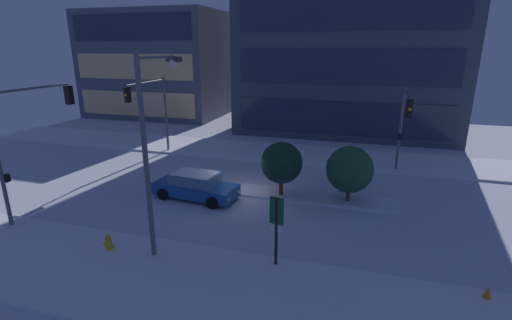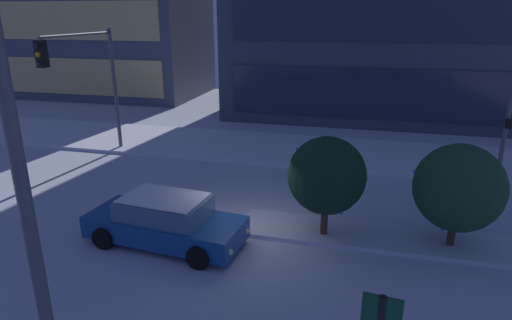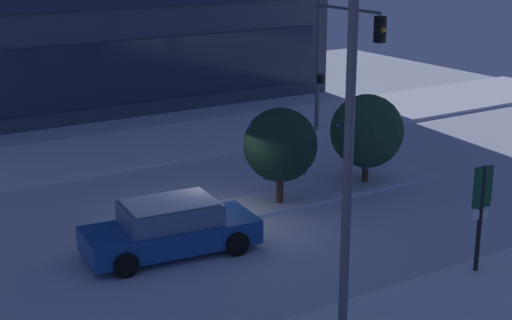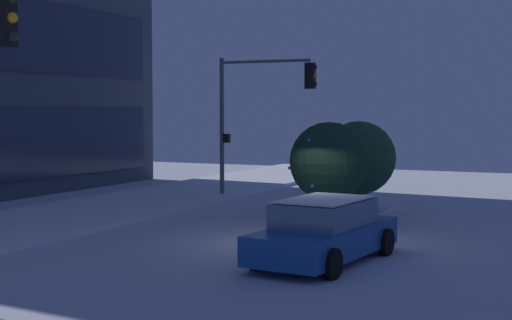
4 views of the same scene
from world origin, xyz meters
name	(u,v)px [view 1 (image 1 of 4)]	position (x,y,z in m)	size (l,w,h in m)	color
ground	(240,194)	(0.00, 0.00, 0.00)	(52.00, 52.00, 0.00)	silver
curb_strip_near	(162,281)	(0.00, -8.83, 0.07)	(52.00, 5.20, 0.14)	silver
curb_strip_far	(276,152)	(0.00, 8.83, 0.07)	(52.00, 5.20, 0.14)	silver
median_strip	(315,198)	(4.26, 0.45, 0.07)	(9.00, 1.80, 0.14)	silver
office_tower_secondary	(156,65)	(-17.98, 21.65, 6.06)	(15.77, 9.20, 12.12)	#4C5466
car_near	(196,186)	(-2.18, -1.31, 0.71)	(4.92, 2.44, 1.49)	#19478C
traffic_light_corner_far_right	(404,119)	(8.92, 5.40, 3.89)	(0.32, 4.20, 5.66)	#565960
traffic_light_corner_near_left	(30,127)	(-8.98, -5.13, 4.44)	(0.32, 5.09, 6.44)	#565960
traffic_light_corner_far_left	(151,103)	(-8.57, 4.97, 4.18)	(0.32, 5.10, 5.92)	#565960
street_lamp_arched	(154,130)	(-1.10, -6.75, 5.14)	(0.57, 2.62, 7.95)	#565960
fire_hydrant	(109,244)	(-3.14, -7.62, 0.40)	(0.48, 0.26, 0.82)	gold
parking_info_sign	(276,223)	(3.73, -6.70, 1.86)	(0.55, 0.13, 2.90)	black
decorated_tree_median	(350,170)	(6.03, 0.38, 1.92)	(2.51, 2.50, 3.18)	#473323
decorated_tree_left_of_median	(282,163)	(2.37, 0.17, 2.03)	(2.32, 2.32, 3.20)	#473323
construction_cone	(487,294)	(10.98, -6.67, 0.28)	(0.36, 0.36, 0.55)	orange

